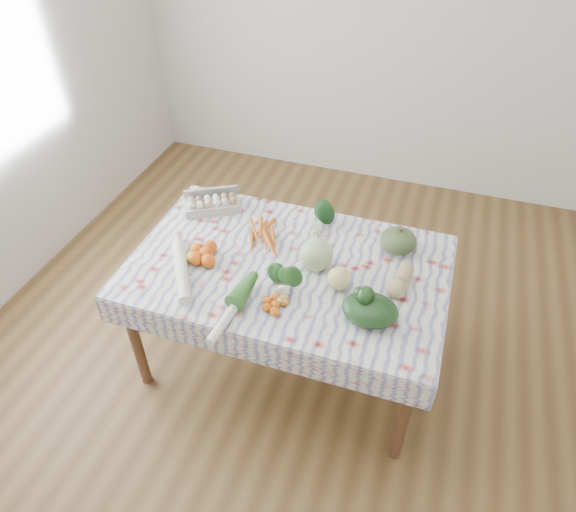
{
  "coord_description": "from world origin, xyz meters",
  "views": [
    {
      "loc": [
        0.64,
        -1.92,
        2.56
      ],
      "look_at": [
        0.0,
        0.0,
        0.82
      ],
      "focal_mm": 32.0,
      "sensor_mm": 36.0,
      "label": 1
    }
  ],
  "objects_px": {
    "grapefruit": "(339,278)",
    "egg_carton": "(213,206)",
    "dining_table": "(288,276)",
    "kabocha_squash": "(398,240)",
    "cabbage": "(317,254)",
    "butternut_squash": "(400,280)"
  },
  "relations": [
    {
      "from": "kabocha_squash",
      "to": "egg_carton",
      "type": "bearing_deg",
      "value": 179.68
    },
    {
      "from": "dining_table",
      "to": "grapefruit",
      "type": "relative_size",
      "value": 13.52
    },
    {
      "from": "cabbage",
      "to": "grapefruit",
      "type": "xyz_separation_m",
      "value": [
        0.15,
        -0.11,
        -0.03
      ]
    },
    {
      "from": "dining_table",
      "to": "cabbage",
      "type": "distance_m",
      "value": 0.23
    },
    {
      "from": "grapefruit",
      "to": "dining_table",
      "type": "bearing_deg",
      "value": 164.6
    },
    {
      "from": "grapefruit",
      "to": "cabbage",
      "type": "bearing_deg",
      "value": 144.24
    },
    {
      "from": "egg_carton",
      "to": "dining_table",
      "type": "bearing_deg",
      "value": -58.13
    },
    {
      "from": "butternut_squash",
      "to": "kabocha_squash",
      "type": "bearing_deg",
      "value": 110.25
    },
    {
      "from": "cabbage",
      "to": "grapefruit",
      "type": "bearing_deg",
      "value": -35.76
    },
    {
      "from": "cabbage",
      "to": "dining_table",
      "type": "bearing_deg",
      "value": -169.73
    },
    {
      "from": "egg_carton",
      "to": "cabbage",
      "type": "distance_m",
      "value": 0.78
    },
    {
      "from": "egg_carton",
      "to": "kabocha_squash",
      "type": "bearing_deg",
      "value": -30.23
    },
    {
      "from": "egg_carton",
      "to": "cabbage",
      "type": "relative_size",
      "value": 1.85
    },
    {
      "from": "dining_table",
      "to": "cabbage",
      "type": "relative_size",
      "value": 9.19
    },
    {
      "from": "kabocha_squash",
      "to": "cabbage",
      "type": "height_order",
      "value": "cabbage"
    },
    {
      "from": "kabocha_squash",
      "to": "dining_table",
      "type": "bearing_deg",
      "value": -149.96
    },
    {
      "from": "egg_carton",
      "to": "grapefruit",
      "type": "xyz_separation_m",
      "value": [
        0.87,
        -0.39,
        0.02
      ]
    },
    {
      "from": "butternut_squash",
      "to": "grapefruit",
      "type": "height_order",
      "value": "grapefruit"
    },
    {
      "from": "egg_carton",
      "to": "butternut_squash",
      "type": "relative_size",
      "value": 1.45
    },
    {
      "from": "dining_table",
      "to": "butternut_squash",
      "type": "distance_m",
      "value": 0.6
    },
    {
      "from": "grapefruit",
      "to": "kabocha_squash",
      "type": "bearing_deg",
      "value": 59.26
    },
    {
      "from": "grapefruit",
      "to": "egg_carton",
      "type": "bearing_deg",
      "value": 155.86
    }
  ]
}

